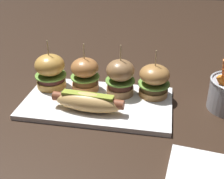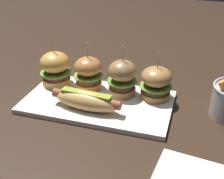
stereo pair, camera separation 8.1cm
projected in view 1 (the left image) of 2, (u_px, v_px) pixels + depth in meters
The scene contains 7 objects.
ground_plane at pixel (98, 105), 0.85m from camera, with size 3.00×3.00×0.00m, color black.
platter_main at pixel (98, 103), 0.84m from camera, with size 0.42×0.23×0.01m, color white.
hot_dog at pixel (88, 101), 0.78m from camera, with size 0.20×0.07×0.05m.
slider_far_left at pixel (50, 71), 0.89m from camera, with size 0.09×0.09×0.15m.
slider_center_left at pixel (85, 74), 0.87m from camera, with size 0.09×0.09×0.14m.
slider_center_right at pixel (120, 77), 0.85m from camera, with size 0.09×0.09×0.15m.
slider_far_right at pixel (154, 80), 0.85m from camera, with size 0.09×0.09×0.14m.
Camera 1 is at (0.17, -0.70, 0.45)m, focal length 47.59 mm.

